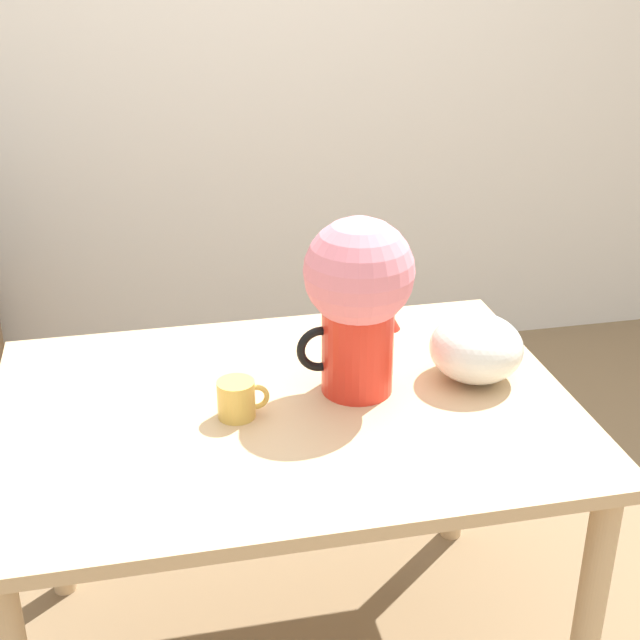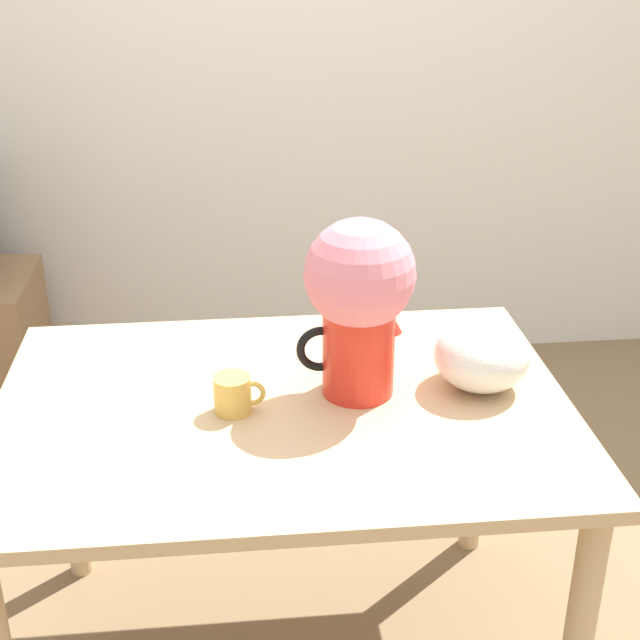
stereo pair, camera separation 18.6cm
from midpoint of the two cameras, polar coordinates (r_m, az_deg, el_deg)
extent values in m
plane|color=#7F6647|center=(2.41, -1.49, -19.71)|extent=(12.00, 12.00, 0.00)
cube|color=silver|center=(3.33, -7.22, 18.04)|extent=(8.00, 0.05, 2.60)
cube|color=tan|center=(1.91, -5.03, -5.89)|extent=(1.23, 0.88, 0.03)
cylinder|color=tan|center=(1.98, 14.04, -18.70)|extent=(0.06, 0.06, 0.70)
cylinder|color=tan|center=(2.45, -19.07, -9.86)|extent=(0.06, 0.06, 0.70)
cylinder|color=tan|center=(2.53, 6.75, -7.29)|extent=(0.06, 0.06, 0.70)
cylinder|color=red|center=(1.91, -0.37, -1.97)|extent=(0.15, 0.15, 0.20)
cone|color=red|center=(1.89, 1.58, 0.07)|extent=(0.05, 0.05, 0.05)
torus|color=black|center=(1.89, -2.78, -1.94)|extent=(0.10, 0.02, 0.10)
sphere|color=#3D7033|center=(1.85, -0.38, 1.85)|extent=(0.17, 0.17, 0.17)
sphere|color=pink|center=(1.83, -0.38, 3.03)|extent=(0.23, 0.23, 0.23)
cylinder|color=gold|center=(1.85, -8.27, -5.11)|extent=(0.08, 0.08, 0.08)
torus|color=gold|center=(1.86, -7.00, -4.99)|extent=(0.06, 0.01, 0.06)
ellipsoid|color=silver|center=(1.98, 7.34, -1.85)|extent=(0.21, 0.21, 0.15)
camera|label=1|loc=(0.09, -92.86, -1.33)|focal=50.00mm
camera|label=2|loc=(0.09, 87.14, 1.33)|focal=50.00mm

